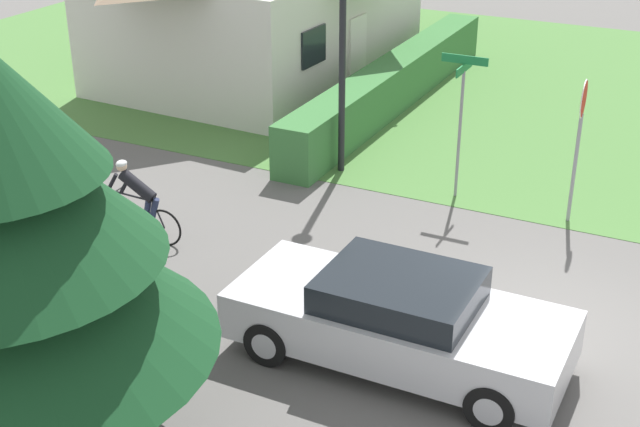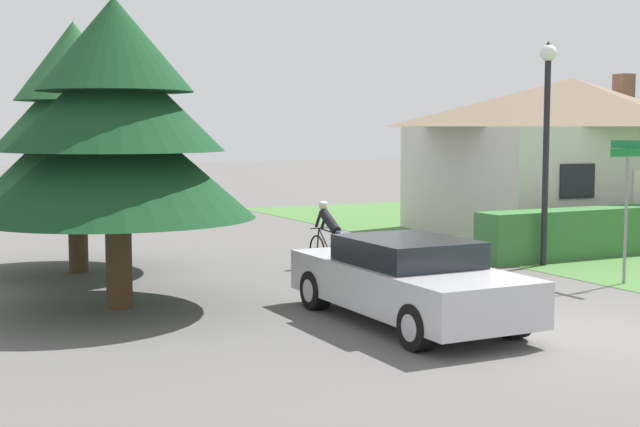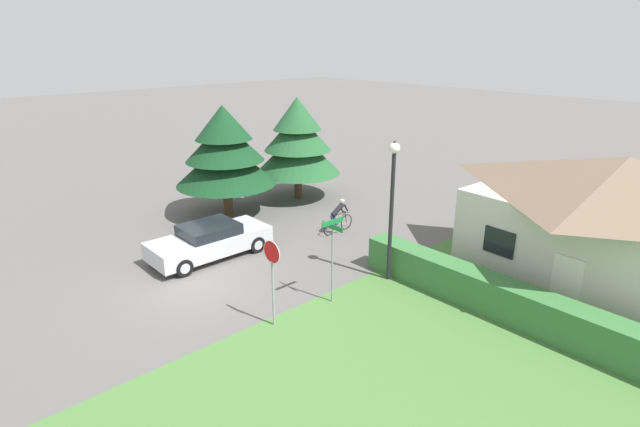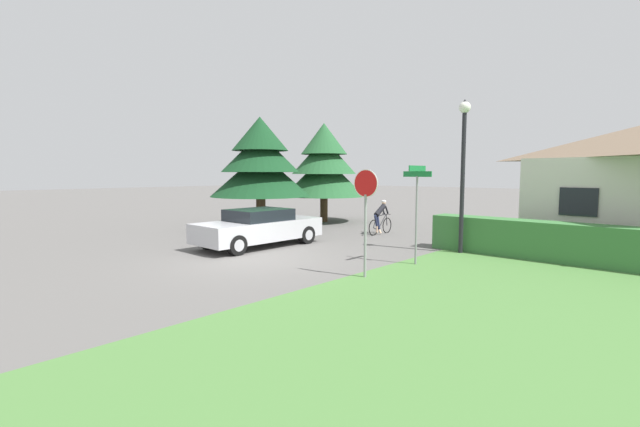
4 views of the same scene
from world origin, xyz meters
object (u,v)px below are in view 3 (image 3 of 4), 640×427
stop_sign (272,267)px  street_lamp (392,191)px  sedan_left_lane (210,241)px  cottage_house (617,222)px  street_name_sign (332,246)px  conifer_tall_far (297,141)px  cyclist (338,217)px  conifer_tall_near (225,151)px

stop_sign → street_lamp: (0.33, 4.85, 1.37)m
sedan_left_lane → stop_sign: stop_sign is taller
cottage_house → stop_sign: 11.48m
street_name_sign → conifer_tall_far: bearing=145.6°
cottage_house → street_lamp: (-5.41, -5.07, 0.91)m
cottage_house → conifer_tall_far: 15.05m
street_lamp → street_name_sign: street_lamp is taller
cyclist → street_lamp: size_ratio=0.35×
conifer_tall_near → conifer_tall_far: 4.28m
cottage_house → street_name_sign: bearing=-123.2°
street_name_sign → conifer_tall_far: size_ratio=0.53×
conifer_tall_far → conifer_tall_near: bearing=-92.5°
stop_sign → conifer_tall_far: bearing=-46.6°
conifer_tall_near → cyclist: bearing=23.7°
conifer_tall_near → street_lamp: bearing=2.6°
conifer_tall_near → sedan_left_lane: bearing=-40.4°
sedan_left_lane → street_lamp: bearing=-58.2°
stop_sign → conifer_tall_near: bearing=-28.5°
cyclist → street_name_sign: 6.33m
street_lamp → conifer_tall_near: bearing=-177.4°
cyclist → conifer_tall_near: 6.24m
street_name_sign → sedan_left_lane: bearing=-169.4°
stop_sign → street_lamp: bearing=-97.3°
cyclist → conifer_tall_far: bearing=66.9°
sedan_left_lane → street_lamp: (5.97, 3.67, 2.62)m
street_lamp → conifer_tall_far: bearing=158.2°
cyclist → conifer_tall_far: size_ratio=0.33×
cyclist → street_lamp: 5.50m
stop_sign → street_name_sign: (0.15, 2.26, 0.04)m
cottage_house → street_lamp: street_lamp is taller
sedan_left_lane → street_name_sign: (5.78, 1.08, 1.29)m
cottage_house → conifer_tall_far: bearing=-172.3°
stop_sign → street_name_sign: bearing=-97.1°
sedan_left_lane → cyclist: cyclist is taller
sedan_left_lane → street_name_sign: street_name_sign is taller
cyclist → street_name_sign: size_ratio=0.62×
street_name_sign → conifer_tall_near: conifer_tall_near is taller
cottage_house → cyclist: cottage_house is taller
cottage_house → street_lamp: 7.47m
sedan_left_lane → street_lamp: street_lamp is taller
cyclist → stop_sign: 7.99m
cyclist → street_name_sign: street_name_sign is taller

